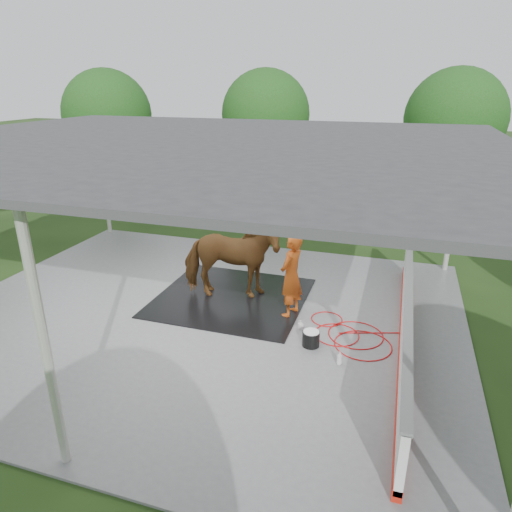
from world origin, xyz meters
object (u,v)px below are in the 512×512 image
(horse, at_px, (231,259))
(dasher_board, at_px, (405,323))
(handler, at_px, (291,276))
(wash_bucket, at_px, (311,338))

(horse, bearing_deg, dasher_board, -117.86)
(horse, xyz_separation_m, handler, (1.63, -0.41, -0.05))
(dasher_board, height_order, handler, handler)
(dasher_board, distance_m, handler, 2.67)
(horse, height_order, wash_bucket, horse)
(horse, relative_size, handler, 1.21)
(dasher_board, relative_size, wash_bucket, 22.09)
(wash_bucket, bearing_deg, dasher_board, 17.71)
(dasher_board, relative_size, horse, 3.30)
(dasher_board, height_order, wash_bucket, dasher_board)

